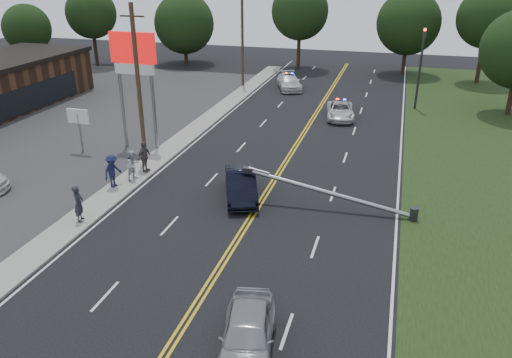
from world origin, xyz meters
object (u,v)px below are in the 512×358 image
(waiting_sedan, at_px, (247,334))
(bystander_b, at_px, (133,165))
(emergency_a, at_px, (340,111))
(emergency_b, at_px, (289,82))
(small_sign, at_px, (79,120))
(utility_pole_mid, at_px, (138,84))
(bystander_a, at_px, (79,203))
(fallen_streetlight, at_px, (338,195))
(bystander_d, at_px, (144,157))
(crashed_sedan, at_px, (241,185))
(pylon_sign, at_px, (134,63))
(bystander_c, at_px, (113,171))
(traffic_signal, at_px, (421,62))
(utility_pole_far, at_px, (242,37))

(waiting_sedan, relative_size, bystander_b, 2.43)
(emergency_a, xyz_separation_m, emergency_b, (-6.44, 9.10, 0.10))
(small_sign, relative_size, utility_pole_mid, 0.31)
(bystander_a, xyz_separation_m, bystander_b, (0.06, 5.46, -0.04))
(small_sign, distance_m, fallen_streetlight, 18.68)
(waiting_sedan, relative_size, bystander_d, 2.25)
(crashed_sedan, height_order, bystander_b, bystander_b)
(pylon_sign, bearing_deg, bystander_b, -66.31)
(waiting_sedan, bearing_deg, pylon_sign, 115.93)
(fallen_streetlight, bearing_deg, crashed_sedan, 178.85)
(crashed_sedan, bearing_deg, small_sign, 142.04)
(pylon_sign, xyz_separation_m, utility_pole_mid, (1.30, -2.00, -0.91))
(crashed_sedan, distance_m, bystander_c, 7.56)
(crashed_sedan, bearing_deg, bystander_d, 144.97)
(traffic_signal, bearing_deg, bystander_a, -121.46)
(crashed_sedan, bearing_deg, pylon_sign, 126.55)
(pylon_sign, xyz_separation_m, bystander_b, (2.39, -5.46, -4.96))
(fallen_streetlight, relative_size, bystander_d, 4.72)
(waiting_sedan, distance_m, bystander_b, 16.06)
(fallen_streetlight, bearing_deg, utility_pole_far, 117.24)
(traffic_signal, height_order, bystander_a, traffic_signal)
(crashed_sedan, bearing_deg, bystander_a, -165.09)
(emergency_a, xyz_separation_m, bystander_b, (-10.28, -16.60, 0.38))
(bystander_c, bearing_deg, pylon_sign, 26.36)
(bystander_d, bearing_deg, bystander_b, -174.73)
(small_sign, relative_size, crashed_sedan, 0.66)
(traffic_signal, xyz_separation_m, waiting_sedan, (-5.65, -33.38, -3.45))
(crashed_sedan, distance_m, bystander_d, 7.03)
(fallen_streetlight, xyz_separation_m, utility_pole_mid, (-13.39, 4.00, 4.17))
(emergency_b, distance_m, bystander_d, 24.73)
(utility_pole_mid, distance_m, emergency_b, 23.19)
(bystander_b, bearing_deg, utility_pole_far, 20.94)
(utility_pole_mid, xyz_separation_m, emergency_a, (11.37, 13.15, -4.43))
(utility_pole_mid, height_order, bystander_a, utility_pole_mid)
(emergency_b, distance_m, bystander_b, 25.99)
(bystander_c, bearing_deg, traffic_signal, -25.14)
(pylon_sign, height_order, utility_pole_mid, utility_pole_mid)
(utility_pole_far, height_order, waiting_sedan, utility_pole_far)
(fallen_streetlight, bearing_deg, small_sign, 167.60)
(bystander_b, relative_size, bystander_c, 0.93)
(utility_pole_far, distance_m, emergency_b, 6.57)
(crashed_sedan, height_order, bystander_a, bystander_a)
(traffic_signal, height_order, utility_pole_far, utility_pole_far)
(utility_pole_far, bearing_deg, crashed_sedan, -72.88)
(utility_pole_mid, xyz_separation_m, emergency_b, (4.93, 22.25, -4.33))
(fallen_streetlight, xyz_separation_m, emergency_b, (-8.46, 26.25, -0.16))
(utility_pole_far, height_order, bystander_b, utility_pole_far)
(pylon_sign, relative_size, bystander_b, 4.35)
(emergency_a, distance_m, bystander_d, 18.43)
(pylon_sign, relative_size, small_sign, 2.58)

